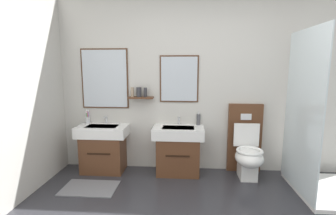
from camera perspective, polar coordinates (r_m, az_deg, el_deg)
wall_back at (r=3.69m, az=7.97°, el=5.44°), size 4.46×0.27×2.56m
bath_mat at (r=3.45m, az=-17.47°, el=-17.17°), size 0.68×0.44×0.01m
vanity_sink_left at (r=3.82m, az=-14.53°, el=-8.72°), size 0.72×0.44×0.68m
tap_on_left_sink at (r=3.86m, az=-14.02°, el=-2.50°), size 0.03×0.13×0.11m
vanity_sink_right at (r=3.62m, az=2.35°, el=-9.41°), size 0.72×0.44×0.68m
tap_on_right_sink at (r=3.67m, az=2.48°, el=-2.84°), size 0.03×0.13×0.11m
toilet at (r=3.69m, az=17.57°, el=-9.23°), size 0.48×0.62×1.00m
toothbrush_cup at (r=3.95m, az=-17.90°, el=-2.61°), size 0.07×0.07×0.21m
soap_dispenser at (r=3.66m, az=6.99°, el=-2.68°), size 0.06×0.06×0.20m
shower_tray at (r=3.57m, az=32.09°, el=-10.44°), size 0.98×0.94×1.95m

